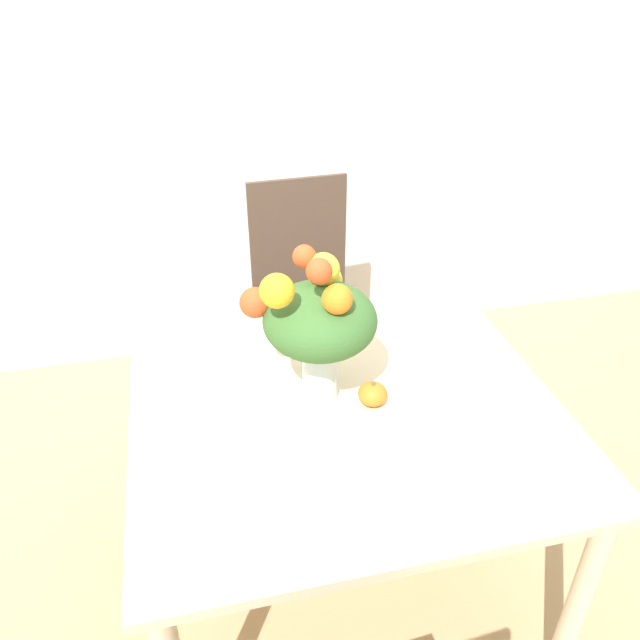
% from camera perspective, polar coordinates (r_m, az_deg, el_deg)
% --- Properties ---
extents(ground_plane, '(12.00, 12.00, 0.00)m').
position_cam_1_polar(ground_plane, '(2.26, 1.91, -21.85)').
color(ground_plane, tan).
extents(wall_back, '(8.00, 0.06, 2.70)m').
position_cam_1_polar(wall_back, '(2.80, -5.89, 22.32)').
color(wall_back, white).
rests_on(wall_back, ground_plane).
extents(dining_table, '(1.16, 1.05, 0.72)m').
position_cam_1_polar(dining_table, '(1.79, 2.28, -9.99)').
color(dining_table, beige).
rests_on(dining_table, ground_plane).
extents(flower_vase, '(0.35, 0.34, 0.45)m').
position_cam_1_polar(flower_vase, '(1.62, -0.20, 0.00)').
color(flower_vase, silver).
rests_on(flower_vase, dining_table).
extents(pumpkin, '(0.08, 0.08, 0.07)m').
position_cam_1_polar(pumpkin, '(1.72, 4.83, -6.74)').
color(pumpkin, orange).
rests_on(pumpkin, dining_table).
extents(dining_chair_near_window, '(0.44, 0.44, 1.01)m').
position_cam_1_polar(dining_chair_near_window, '(2.56, -1.24, 1.38)').
color(dining_chair_near_window, '#47382D').
rests_on(dining_chair_near_window, ground_plane).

